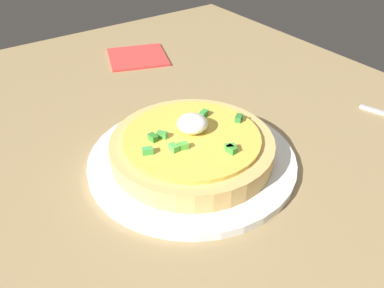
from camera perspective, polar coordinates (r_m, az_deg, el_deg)
The scene contains 4 objects.
dining_table at distance 55.97cm, azimuth 12.13°, elevation -4.24°, with size 125.35×73.35×3.20cm, color #957C52.
plate at distance 53.85cm, azimuth 0.00°, elevation -2.19°, with size 27.51×27.51×1.06cm, color white.
pizza at distance 52.58cm, azimuth 0.00°, elevation -0.31°, with size 21.36×21.36×5.48cm.
napkin at distance 84.89cm, azimuth -7.70°, elevation 12.11°, with size 11.35×11.35×0.40cm, color red.
Camera 1 is at (27.53, -33.87, 36.64)cm, focal length 37.73 mm.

